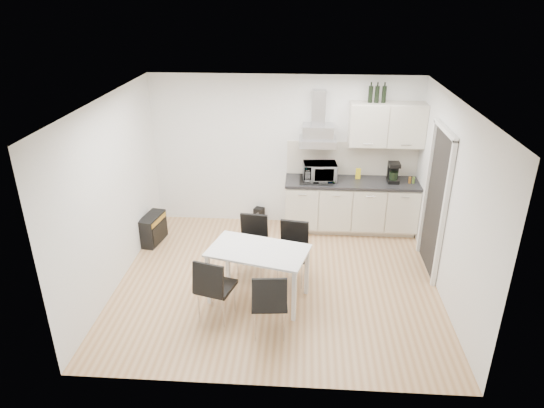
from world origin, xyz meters
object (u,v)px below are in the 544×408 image
(dining_table, at_px, (258,256))
(chair_near_left, at_px, (216,287))
(guitar_amp, at_px, (153,229))
(chair_far_left, at_px, (252,247))
(chair_near_right, at_px, (269,302))
(kitchenette, at_px, (354,185))
(chair_far_right, at_px, (292,254))
(floor_speaker, at_px, (259,215))

(dining_table, height_order, chair_near_left, chair_near_left)
(chair_near_left, relative_size, guitar_amp, 1.46)
(dining_table, relative_size, guitar_amp, 2.33)
(chair_far_left, distance_m, guitar_amp, 1.93)
(guitar_amp, bearing_deg, chair_far_left, -16.51)
(chair_near_right, bearing_deg, kitchenette, 61.57)
(chair_far_left, relative_size, chair_near_left, 1.00)
(kitchenette, relative_size, chair_near_right, 2.86)
(chair_near_left, height_order, chair_near_right, same)
(dining_table, distance_m, chair_near_left, 0.69)
(chair_far_left, distance_m, chair_far_right, 0.61)
(chair_far_right, distance_m, floor_speaker, 2.00)
(chair_far_left, xyz_separation_m, chair_near_left, (-0.33, -1.06, 0.00))
(chair_near_left, bearing_deg, guitar_amp, 142.00)
(chair_near_right, height_order, floor_speaker, chair_near_right)
(kitchenette, distance_m, chair_far_right, 2.01)
(chair_near_right, bearing_deg, chair_far_right, 73.07)
(dining_table, distance_m, chair_far_right, 0.66)
(chair_near_left, xyz_separation_m, guitar_amp, (-1.39, 1.91, -0.20))
(chair_near_left, bearing_deg, chair_near_right, -4.97)
(chair_far_left, height_order, guitar_amp, chair_far_left)
(chair_far_left, bearing_deg, kitchenette, -129.29)
(kitchenette, relative_size, dining_table, 1.79)
(chair_near_left, bearing_deg, kitchenette, 69.53)
(guitar_amp, bearing_deg, chair_near_left, -44.16)
(chair_far_left, bearing_deg, dining_table, 110.57)
(kitchenette, height_order, guitar_amp, kitchenette)
(dining_table, bearing_deg, chair_near_left, -123.41)
(chair_near_left, distance_m, floor_speaker, 2.79)
(kitchenette, distance_m, guitar_amp, 3.42)
(chair_near_left, distance_m, chair_near_right, 0.73)
(dining_table, xyz_separation_m, chair_near_right, (0.20, -0.70, -0.22))
(kitchenette, distance_m, dining_table, 2.58)
(dining_table, distance_m, guitar_amp, 2.42)
(floor_speaker, bearing_deg, chair_far_left, -69.42)
(chair_near_right, distance_m, guitar_amp, 3.01)
(chair_far_left, height_order, chair_far_right, same)
(dining_table, height_order, chair_far_left, chair_far_left)
(chair_far_right, bearing_deg, chair_near_right, 86.64)
(dining_table, relative_size, chair_near_left, 1.60)
(chair_far_right, height_order, floor_speaker, chair_far_right)
(kitchenette, xyz_separation_m, chair_near_left, (-1.90, -2.59, -0.39))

